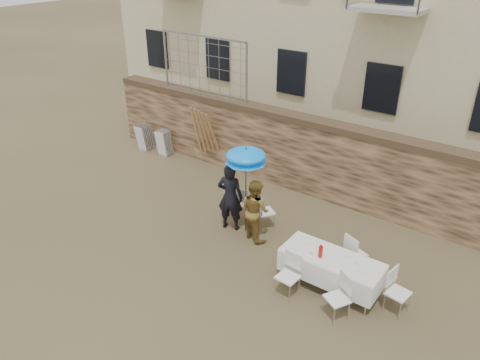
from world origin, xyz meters
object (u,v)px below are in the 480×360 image
Objects in this scene: man_suit at (230,197)px; banquet_table at (332,258)px; table_chair_side at (398,292)px; table_chair_back at (355,253)px; soda_bottle at (321,252)px; chair_stack_left at (149,135)px; couple_chair_left at (243,202)px; table_chair_front_left at (288,276)px; table_chair_front_right at (337,298)px; chair_stack_right at (167,141)px; couple_chair_right at (266,211)px; woman_dress at (255,210)px; umbrella at (246,158)px.

man_suit is 0.86× the size of banquet_table.
table_chair_back is at bearing 68.82° from table_chair_side.
soda_bottle is 8.86m from chair_stack_left.
couple_chair_left is (0.00, 0.55, -0.42)m from man_suit.
table_chair_front_left is 1.00× the size of table_chair_front_right.
couple_chair_right is at bearing -19.67° from chair_stack_right.
man_suit reaches higher than table_chair_side.
table_chair_back reaches higher than banquet_table.
couple_chair_left reaches higher than banquet_table.
woman_dress is 1.71× the size of chair_stack_left.
man_suit is 1.88× the size of table_chair_front_right.
umbrella is 2.84m from soda_bottle.
chair_stack_left is at bearing 160.53° from banquet_table.
woman_dress is at bearing 165.81° from banquet_table.
table_chair_back reaches higher than chair_stack_left.
couple_chair_left is 1.04× the size of chair_stack_left.
man_suit is 2.84m from table_chair_front_left.
banquet_table is at bearing -171.36° from couple_chair_right.
woman_dress is (0.75, 0.00, -0.11)m from man_suit.
table_chair_side is (2.00, 0.85, 0.00)m from table_chair_front_left.
man_suit is 3.13m from banquet_table.
couple_chair_left is 3.18m from soda_bottle.
banquet_table is at bearing -175.38° from woman_dress.
soda_bottle is at bearing -20.82° from chair_stack_left.
chair_stack_right is (-5.25, 2.41, -0.33)m from woman_dress.
table_chair_side reaches higher than banquet_table.
chair_stack_left is (-8.97, 3.75, -0.02)m from table_chair_front_right.
chair_stack_right is (-8.97, 2.90, -0.02)m from table_chair_side.
chair_stack_left is at bearing 180.00° from chair_stack_right.
couple_chair_left is 1.00× the size of table_chair_front_left.
table_chair_back is at bearing 129.87° from table_chair_front_right.
umbrella is 2.96m from table_chair_front_left.
woman_dress is 6.61m from chair_stack_left.
couple_chair_right is at bearing 154.39° from banquet_table.
table_chair_front_left is (-0.40, -0.60, -0.43)m from soda_bottle.
couple_chair_left reaches higher than chair_stack_left.
man_suit is 4.52m from table_chair_side.
table_chair_side is at bearing 153.99° from couple_chair_left.
man_suit reaches higher than soda_bottle.
table_chair_front_right is (0.70, -0.60, -0.43)m from soda_bottle.
soda_bottle is 0.27× the size of table_chair_side.
table_chair_back is 1.00× the size of table_chair_side.
soda_bottle reaches higher than table_chair_front_left.
table_chair_side is (4.47, -0.49, -0.42)m from man_suit.
banquet_table is (3.07, -0.59, -0.17)m from man_suit.
couple_chair_left is at bearing 159.69° from banquet_table.
woman_dress reaches higher than chair_stack_right.
table_chair_front_right is at bearing 139.20° from couple_chair_left.
couple_chair_right is at bearing 149.36° from soda_bottle.
soda_bottle is (2.87, -1.29, 0.43)m from couple_chair_left.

